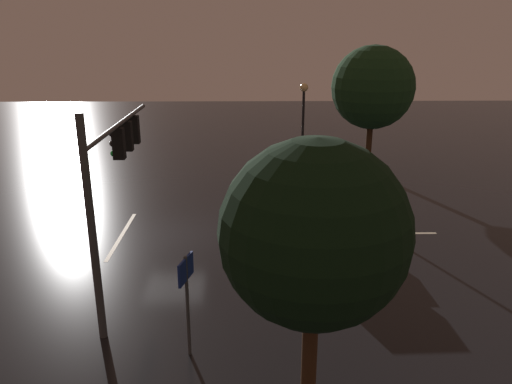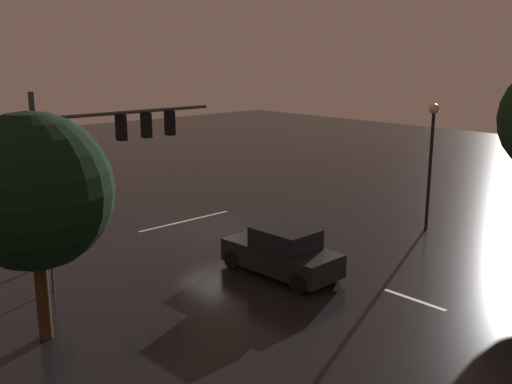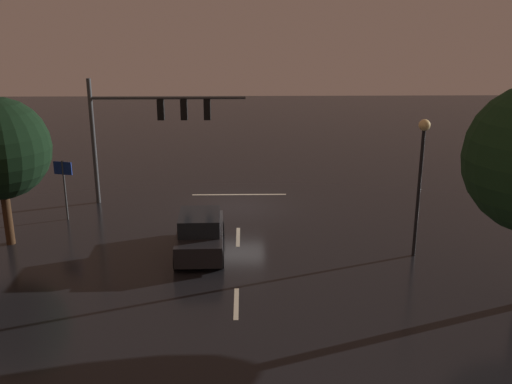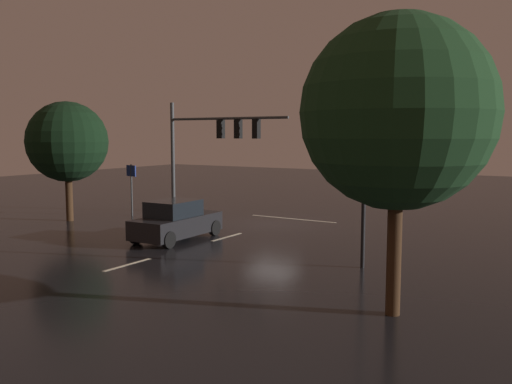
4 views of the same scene
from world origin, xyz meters
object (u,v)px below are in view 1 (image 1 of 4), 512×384
(car_approaching, at_px, (312,230))
(tree_right_near, at_px, (314,233))
(tree_left_near, at_px, (373,88))
(route_sign, at_px, (187,285))
(street_lamp_left_kerb, at_px, (303,116))
(traffic_signal_assembly, at_px, (115,163))

(car_approaching, distance_m, tree_right_near, 8.74)
(tree_left_near, bearing_deg, car_approaching, -23.29)
(tree_right_near, bearing_deg, route_sign, -117.29)
(street_lamp_left_kerb, distance_m, tree_left_near, 4.96)
(tree_left_near, bearing_deg, traffic_signal_assembly, -39.23)
(street_lamp_left_kerb, relative_size, tree_left_near, 0.75)
(route_sign, height_order, tree_right_near, tree_right_near)
(street_lamp_left_kerb, height_order, tree_left_near, tree_left_near)
(street_lamp_left_kerb, bearing_deg, route_sign, -16.73)
(traffic_signal_assembly, xyz_separation_m, tree_left_near, (-13.76, 11.23, 0.70))
(traffic_signal_assembly, xyz_separation_m, street_lamp_left_kerb, (-11.38, 7.04, -0.48))
(traffic_signal_assembly, bearing_deg, route_sign, 34.60)
(traffic_signal_assembly, distance_m, street_lamp_left_kerb, 13.39)
(car_approaching, relative_size, tree_right_near, 0.72)
(traffic_signal_assembly, relative_size, car_approaching, 1.73)
(street_lamp_left_kerb, relative_size, tree_right_near, 0.89)
(car_approaching, height_order, street_lamp_left_kerb, street_lamp_left_kerb)
(car_approaching, bearing_deg, traffic_signal_assembly, -66.41)
(traffic_signal_assembly, bearing_deg, tree_left_near, 140.77)
(street_lamp_left_kerb, bearing_deg, car_approaching, -3.37)
(route_sign, height_order, tree_left_near, tree_left_near)
(route_sign, bearing_deg, tree_left_near, 153.42)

